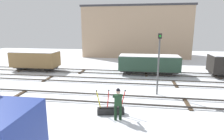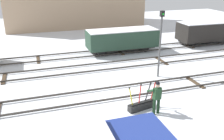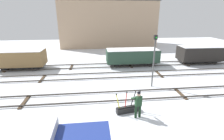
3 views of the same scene
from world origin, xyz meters
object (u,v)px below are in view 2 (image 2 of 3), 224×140
signal_post (161,38)px  freight_car_far_end (122,39)px  rail_worker (157,96)px  switch_lever_frame (142,105)px  freight_car_back_track (205,31)px

signal_post → freight_car_far_end: bearing=93.3°
rail_worker → signal_post: 5.19m
switch_lever_frame → freight_car_far_end: freight_car_far_end is taller
freight_car_far_end → switch_lever_frame: bearing=-104.5°
signal_post → freight_car_back_track: size_ratio=0.83×
signal_post → freight_car_far_end: 6.33m
rail_worker → freight_car_back_track: 14.93m
switch_lever_frame → freight_car_far_end: bearing=64.7°
rail_worker → freight_car_far_end: freight_car_far_end is taller
rail_worker → switch_lever_frame: bearing=116.4°
rail_worker → signal_post: size_ratio=0.40×
rail_worker → signal_post: signal_post is taller
rail_worker → freight_car_far_end: (2.03, 10.45, 0.19)m
switch_lever_frame → freight_car_back_track: bearing=30.4°
switch_lever_frame → freight_car_far_end: size_ratio=0.27×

